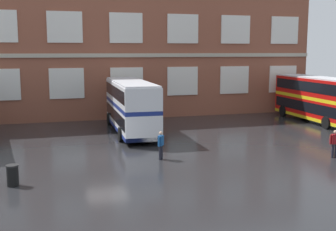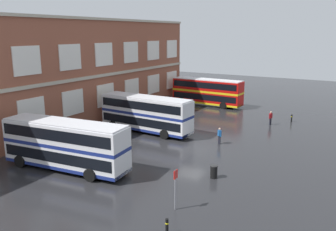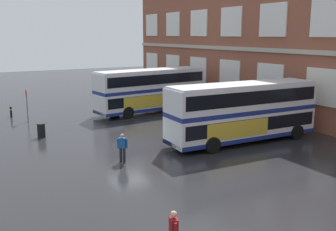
{
  "view_description": "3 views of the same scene",
  "coord_description": "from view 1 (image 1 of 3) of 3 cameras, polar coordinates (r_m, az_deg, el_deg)",
  "views": [
    {
      "loc": [
        -3.51,
        -25.65,
        6.41
      ],
      "look_at": [
        4.82,
        3.06,
        1.88
      ],
      "focal_mm": 45.83,
      "sensor_mm": 36.0,
      "label": 1
    },
    {
      "loc": [
        -28.74,
        -14.34,
        11.1
      ],
      "look_at": [
        -0.22,
        2.47,
        3.15
      ],
      "focal_mm": 37.17,
      "sensor_mm": 36.0,
      "label": 2
    },
    {
      "loc": [
        23.39,
        -10.22,
        7.3
      ],
      "look_at": [
        0.57,
        2.73,
        1.88
      ],
      "focal_mm": 42.08,
      "sensor_mm": 36.0,
      "label": 3
    }
  ],
  "objects": [
    {
      "name": "double_decker_far",
      "position": [
        40.93,
        19.33,
        2.16
      ],
      "size": [
        3.17,
        11.09,
        4.07
      ],
      "color": "red",
      "rests_on": "ground"
    },
    {
      "name": "brick_terminal_building",
      "position": [
        43.67,
        -13.72,
        8.15
      ],
      "size": [
        49.43,
        8.19,
        12.77
      ],
      "color": "brown",
      "rests_on": "ground"
    },
    {
      "name": "second_passenger",
      "position": [
        27.71,
        21.31,
        -3.38
      ],
      "size": [
        0.63,
        0.35,
        1.7
      ],
      "color": "black",
      "rests_on": "ground"
    },
    {
      "name": "station_litter_bin",
      "position": [
        21.94,
        -19.96,
        -7.49
      ],
      "size": [
        0.6,
        0.6,
        1.03
      ],
      "color": "black",
      "rests_on": "ground"
    },
    {
      "name": "ground_plane",
      "position": [
        28.6,
        -8.75,
        -4.44
      ],
      "size": [
        120.0,
        120.0,
        0.0
      ],
      "primitive_type": "plane",
      "color": "#232326"
    },
    {
      "name": "waiting_passenger",
      "position": [
        25.42,
        -0.96,
        -3.83
      ],
      "size": [
        0.48,
        0.56,
        1.7
      ],
      "color": "black",
      "rests_on": "ground"
    },
    {
      "name": "double_decker_middle",
      "position": [
        33.8,
        -4.98,
        1.34
      ],
      "size": [
        3.13,
        11.08,
        4.07
      ],
      "color": "silver",
      "rests_on": "ground"
    }
  ]
}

